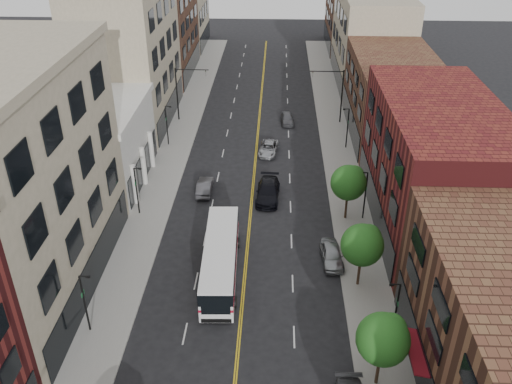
# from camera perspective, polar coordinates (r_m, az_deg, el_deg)

# --- Properties ---
(sidewalk_left) EXTENTS (4.00, 110.00, 0.15)m
(sidewalk_left) POSITION_cam_1_polar(r_m,az_deg,el_deg) (64.02, -9.11, 3.03)
(sidewalk_left) COLOR gray
(sidewalk_left) RESTS_ON ground
(sidewalk_right) EXTENTS (4.00, 110.00, 0.15)m
(sidewalk_right) POSITION_cam_1_polar(r_m,az_deg,el_deg) (63.27, 8.98, 2.69)
(sidewalk_right) COLOR gray
(sidewalk_right) RESTS_ON ground
(bldg_l_tanoffice) EXTENTS (10.00, 22.00, 18.00)m
(bldg_l_tanoffice) POSITION_cam_1_polar(r_m,az_deg,el_deg) (43.76, -24.29, 0.21)
(bldg_l_tanoffice) COLOR gray
(bldg_l_tanoffice) RESTS_ON ground
(bldg_l_white) EXTENTS (10.00, 14.00, 8.00)m
(bldg_l_white) POSITION_cam_1_polar(r_m,az_deg,el_deg) (60.66, -16.60, 4.63)
(bldg_l_white) COLOR silver
(bldg_l_white) RESTS_ON ground
(bldg_l_far_a) EXTENTS (10.00, 20.00, 18.00)m
(bldg_l_far_a) POSITION_cam_1_polar(r_m,az_deg,el_deg) (74.20, -13.31, 13.86)
(bldg_l_far_a) COLOR gray
(bldg_l_far_a) RESTS_ON ground
(bldg_l_far_b) EXTENTS (10.00, 20.00, 15.00)m
(bldg_l_far_b) POSITION_cam_1_polar(r_m,az_deg,el_deg) (93.37, -10.15, 16.51)
(bldg_l_far_b) COLOR brown
(bldg_l_far_b) RESTS_ON ground
(bldg_r_mid) EXTENTS (10.00, 22.00, 12.00)m
(bldg_r_mid) POSITION_cam_1_polar(r_m,az_deg,el_deg) (52.40, 18.28, 2.64)
(bldg_r_mid) COLOR #571718
(bldg_r_mid) RESTS_ON ground
(bldg_r_far_a) EXTENTS (10.00, 20.00, 10.00)m
(bldg_r_far_a) POSITION_cam_1_polar(r_m,az_deg,el_deg) (71.51, 14.18, 9.75)
(bldg_r_far_a) COLOR brown
(bldg_r_far_a) RESTS_ON ground
(bldg_r_far_b) EXTENTS (10.00, 22.00, 14.00)m
(bldg_r_far_b) POSITION_cam_1_polar(r_m,az_deg,el_deg) (90.70, 11.97, 15.61)
(bldg_r_far_b) COLOR gray
(bldg_r_far_b) RESTS_ON ground
(bldg_r_far_c) EXTENTS (10.00, 18.00, 11.00)m
(bldg_r_far_c) POSITION_cam_1_polar(r_m,az_deg,el_deg) (110.30, 10.37, 17.51)
(bldg_r_far_c) COLOR brown
(bldg_r_far_c) RESTS_ON ground
(tree_r_1) EXTENTS (3.40, 3.40, 5.59)m
(tree_r_1) POSITION_cam_1_polar(r_m,az_deg,el_deg) (35.81, 13.35, -14.68)
(tree_r_1) COLOR black
(tree_r_1) RESTS_ON sidewalk_right
(tree_r_2) EXTENTS (3.40, 3.40, 5.59)m
(tree_r_2) POSITION_cam_1_polar(r_m,az_deg,el_deg) (43.35, 11.23, -5.36)
(tree_r_2) COLOR black
(tree_r_2) RESTS_ON sidewalk_right
(tree_r_3) EXTENTS (3.40, 3.40, 5.59)m
(tree_r_3) POSITION_cam_1_polar(r_m,az_deg,el_deg) (51.74, 9.81, 1.09)
(tree_r_3) COLOR black
(tree_r_3) RESTS_ON sidewalk_right
(lamp_l_1) EXTENTS (0.81, 0.55, 5.05)m
(lamp_l_1) POSITION_cam_1_polar(r_m,az_deg,el_deg) (41.00, -17.58, -10.80)
(lamp_l_1) COLOR black
(lamp_l_1) RESTS_ON sidewalk_left
(lamp_l_2) EXTENTS (0.81, 0.55, 5.05)m
(lamp_l_2) POSITION_cam_1_polar(r_m,az_deg,el_deg) (53.46, -12.44, 0.39)
(lamp_l_2) COLOR black
(lamp_l_2) RESTS_ON sidewalk_left
(lamp_l_3) EXTENTS (0.81, 0.55, 5.05)m
(lamp_l_3) POSITION_cam_1_polar(r_m,az_deg,el_deg) (67.43, -9.35, 7.17)
(lamp_l_3) COLOR black
(lamp_l_3) RESTS_ON sidewalk_left
(lamp_r_1) EXTENTS (0.81, 0.55, 5.05)m
(lamp_r_1) POSITION_cam_1_polar(r_m,az_deg,el_deg) (39.70, 14.49, -11.82)
(lamp_r_1) COLOR black
(lamp_r_1) RESTS_ON sidewalk_right
(lamp_r_2) EXTENTS (0.81, 0.55, 5.05)m
(lamp_r_2) POSITION_cam_1_polar(r_m,az_deg,el_deg) (52.47, 11.40, -0.09)
(lamp_r_2) COLOR black
(lamp_r_2) RESTS_ON sidewalk_right
(lamp_r_3) EXTENTS (0.81, 0.55, 5.05)m
(lamp_r_3) POSITION_cam_1_polar(r_m,az_deg,el_deg) (66.65, 9.59, 6.87)
(lamp_r_3) COLOR black
(lamp_r_3) RESTS_ON sidewalk_right
(signal_mast_left) EXTENTS (4.49, 0.18, 7.20)m
(signal_mast_left) POSITION_cam_1_polar(r_m,az_deg,el_deg) (74.04, -7.79, 10.80)
(signal_mast_left) COLOR black
(signal_mast_left) RESTS_ON sidewalk_left
(signal_mast_right) EXTENTS (4.49, 0.18, 7.20)m
(signal_mast_right) POSITION_cam_1_polar(r_m,az_deg,el_deg) (73.37, 8.50, 10.57)
(signal_mast_right) COLOR black
(signal_mast_right) RESTS_ON sidewalk_right
(city_bus) EXTENTS (3.22, 12.00, 3.06)m
(city_bus) POSITION_cam_1_polar(r_m,az_deg,el_deg) (45.06, -3.77, -6.92)
(city_bus) COLOR white
(city_bus) RESTS_ON ground
(car_parked_far) EXTENTS (2.06, 4.49, 1.49)m
(car_parked_far) POSITION_cam_1_polar(r_m,az_deg,el_deg) (47.45, 7.97, -6.57)
(car_parked_far) COLOR #93979A
(car_parked_far) RESTS_ON ground
(car_lane_behind) EXTENTS (1.57, 4.30, 1.41)m
(car_lane_behind) POSITION_cam_1_polar(r_m,az_deg,el_deg) (57.34, -5.42, 0.58)
(car_lane_behind) COLOR #414145
(car_lane_behind) RESTS_ON ground
(car_lane_a) EXTENTS (2.60, 5.81, 1.65)m
(car_lane_a) POSITION_cam_1_polar(r_m,az_deg,el_deg) (55.96, 1.27, 0.06)
(car_lane_a) COLOR black
(car_lane_a) RESTS_ON ground
(car_lane_b) EXTENTS (2.70, 4.85, 1.28)m
(car_lane_b) POSITION_cam_1_polar(r_m,az_deg,el_deg) (65.49, 1.32, 4.62)
(car_lane_b) COLOR #9B9EA2
(car_lane_b) RESTS_ON ground
(car_lane_c) EXTENTS (1.88, 4.09, 1.36)m
(car_lane_c) POSITION_cam_1_polar(r_m,az_deg,el_deg) (74.02, 3.30, 7.74)
(car_lane_c) COLOR #4F5055
(car_lane_c) RESTS_ON ground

